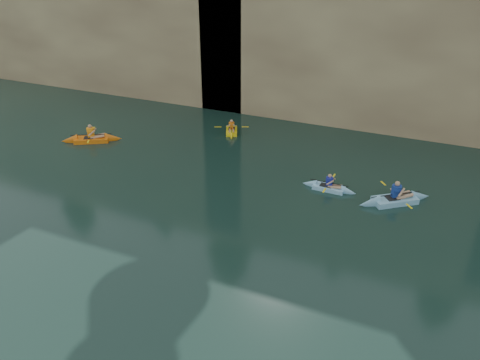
% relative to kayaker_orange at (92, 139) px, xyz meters
% --- Properties ---
extents(cliff, '(70.00, 16.00, 12.00)m').
position_rel_kayaker_orange_xyz_m(cliff, '(13.05, 16.80, 5.84)').
color(cliff, tan).
rests_on(cliff, ground).
extents(cliff_slab_west, '(26.00, 2.40, 10.56)m').
position_rel_kayaker_orange_xyz_m(cliff_slab_west, '(-6.95, 9.40, 5.12)').
color(cliff_slab_west, tan).
rests_on(cliff_slab_west, ground).
extents(cliff_slab_center, '(24.00, 2.40, 11.40)m').
position_rel_kayaker_orange_xyz_m(cliff_slab_center, '(15.05, 9.40, 5.54)').
color(cliff_slab_center, tan).
rests_on(cliff_slab_center, ground).
extents(sea_cave_west, '(4.50, 1.00, 4.00)m').
position_rel_kayaker_orange_xyz_m(sea_cave_west, '(-4.95, 8.75, 1.84)').
color(sea_cave_west, black).
rests_on(sea_cave_west, ground).
extents(sea_cave_center, '(3.50, 1.00, 3.20)m').
position_rel_kayaker_orange_xyz_m(sea_cave_center, '(9.05, 8.75, 1.44)').
color(sea_cave_center, black).
rests_on(sea_cave_center, ground).
extents(kayaker_orange, '(3.39, 2.50, 1.33)m').
position_rel_kayaker_orange_xyz_m(kayaker_orange, '(0.00, 0.00, 0.00)').
color(kayaker_orange, orange).
rests_on(kayaker_orange, ground).
extents(kayaker_ltblue_near, '(2.64, 2.08, 1.03)m').
position_rel_kayaker_orange_xyz_m(kayaker_ltblue_near, '(14.37, -0.21, -0.03)').
color(kayaker_ltblue_near, '#8BC4E8').
rests_on(kayaker_ltblue_near, ground).
extents(kayaker_yellow, '(1.96, 2.62, 1.05)m').
position_rel_kayaker_orange_xyz_m(kayaker_yellow, '(6.96, 4.71, -0.03)').
color(kayaker_yellow, yellow).
rests_on(kayaker_yellow, ground).
extents(kayaker_ltblue_mid, '(3.29, 2.81, 1.35)m').
position_rel_kayaker_orange_xyz_m(kayaker_ltblue_mid, '(17.42, -0.23, 0.00)').
color(kayaker_ltblue_mid, '#7BB2CE').
rests_on(kayaker_ltblue_mid, ground).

